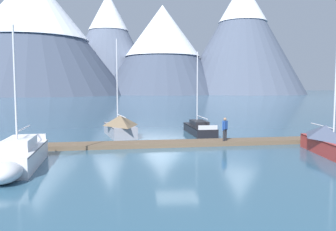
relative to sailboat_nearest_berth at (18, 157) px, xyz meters
The scene contains 11 objects.
ground_plane 8.80m from the sailboat_nearest_berth, 16.08° to the left, with size 700.00×700.00×0.00m, color #335B75.
mountain_west_summit 174.70m from the sailboat_nearest_berth, 105.58° to the left, with size 95.28×95.28×61.96m.
mountain_central_massif 194.78m from the sailboat_nearest_berth, 93.13° to the left, with size 59.87×59.87×59.23m.
mountain_shoulder_ridge 177.69m from the sailboat_nearest_berth, 83.37° to the left, with size 68.15×68.15×48.73m.
mountain_east_summit 187.74m from the sailboat_nearest_berth, 69.46° to the left, with size 69.94×69.94×62.49m.
dock 10.61m from the sailboat_nearest_berth, 37.33° to the left, with size 24.44×3.59×0.30m.
sailboat_nearest_berth is the anchor object (origin of this frame).
sailboat_second_berth 12.61m from the sailboat_nearest_berth, 68.98° to the left, with size 3.29×6.40×8.33m.
sailboat_mid_dock_port 17.33m from the sailboat_nearest_berth, 47.91° to the left, with size 2.11×6.98×7.39m.
sailboat_mid_dock_starboard 18.08m from the sailboat_nearest_berth, ahead, with size 2.02×6.48×6.79m.
person_on_dock 13.93m from the sailboat_nearest_berth, 27.20° to the left, with size 0.47×0.41×1.69m.
Camera 1 is at (-2.36, -20.39, 4.23)m, focal length 36.94 mm.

